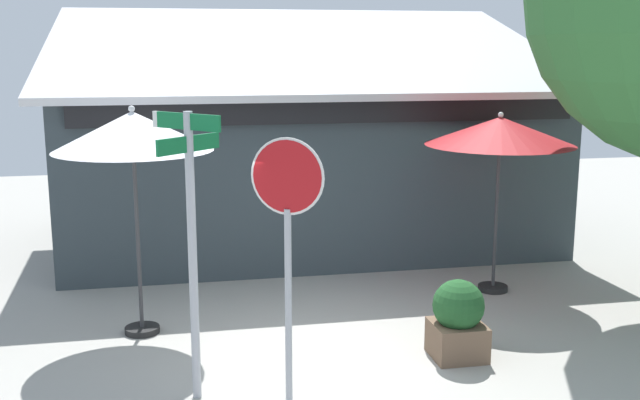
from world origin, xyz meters
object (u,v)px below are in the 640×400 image
stop_sign (288,223)px  patio_umbrella_crimson_center (500,133)px  street_sign_post (191,227)px  patio_umbrella_ivory_left (133,133)px  sidewalk_planter (458,319)px

stop_sign → patio_umbrella_crimson_center: stop_sign is taller
street_sign_post → patio_umbrella_ivory_left: 2.20m
street_sign_post → sidewalk_planter: size_ratio=3.15×
sidewalk_planter → patio_umbrella_ivory_left: bearing=157.4°
street_sign_post → patio_umbrella_ivory_left: size_ratio=1.03×
patio_umbrella_ivory_left → patio_umbrella_crimson_center: 5.17m
stop_sign → sidewalk_planter: stop_sign is taller
street_sign_post → patio_umbrella_ivory_left: bearing=107.3°
street_sign_post → stop_sign: (0.92, -0.38, 0.09)m
stop_sign → sidewalk_planter: bearing=21.1°
street_sign_post → sidewalk_planter: street_sign_post is taller
sidewalk_planter → stop_sign: bearing=-158.9°
street_sign_post → sidewalk_planter: 3.36m
patio_umbrella_ivory_left → sidewalk_planter: (3.66, -1.53, -2.10)m
stop_sign → patio_umbrella_ivory_left: (-1.53, 2.35, 0.65)m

